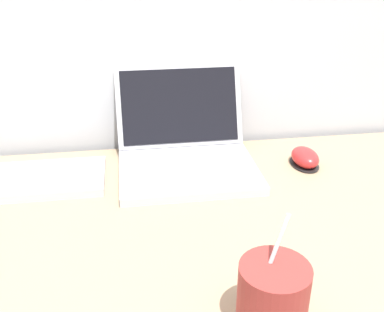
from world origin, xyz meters
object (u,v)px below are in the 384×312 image
external_keyboard (19,181)px  computer_mouse (305,158)px  laptop (185,148)px  drink_cup (273,297)px

external_keyboard → computer_mouse: bearing=0.1°
computer_mouse → external_keyboard: computer_mouse is taller
laptop → computer_mouse: (0.29, -0.04, -0.03)m
computer_mouse → external_keyboard: (-0.68, -0.00, -0.01)m
computer_mouse → external_keyboard: bearing=-179.9°
drink_cup → computer_mouse: bearing=63.6°
laptop → drink_cup: laptop is taller
computer_mouse → external_keyboard: 0.68m
drink_cup → laptop: bearing=95.4°
drink_cup → external_keyboard: 0.66m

